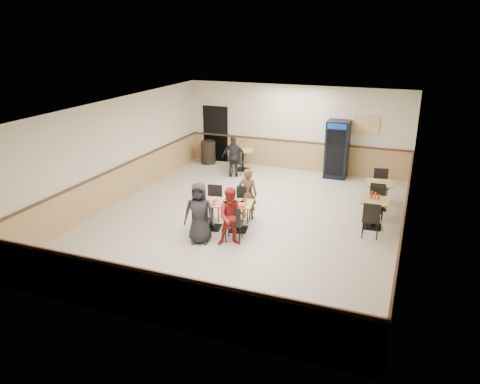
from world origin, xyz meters
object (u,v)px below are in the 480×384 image
at_px(back_table, 243,157).
at_px(diner_man_opposite, 248,194).
at_px(side_table_far, 379,191).
at_px(diner_woman_left, 199,213).
at_px(lone_diner, 234,157).
at_px(side_table_near, 374,209).
at_px(trash_bin, 208,152).
at_px(main_table, 225,211).
at_px(diner_woman_right, 232,217).
at_px(pepsi_cooler, 337,149).

bearing_deg(back_table, diner_man_opposite, -67.44).
distance_m(diner_man_opposite, side_table_far, 3.76).
xyz_separation_m(diner_woman_left, diner_man_opposite, (0.55, 1.81, -0.05)).
distance_m(lone_diner, side_table_near, 5.61).
relative_size(back_table, trash_bin, 0.93).
distance_m(main_table, lone_diner, 4.41).
bearing_deg(lone_diner, diner_woman_right, 93.31).
bearing_deg(side_table_far, pepsi_cooler, 123.12).
height_order(diner_woman_left, trash_bin, diner_woman_left).
height_order(side_table_far, back_table, side_table_far).
height_order(main_table, side_table_near, side_table_near).
distance_m(diner_woman_right, lone_diner, 5.28).
relative_size(diner_man_opposite, trash_bin, 1.63).
height_order(lone_diner, side_table_near, lone_diner).
bearing_deg(side_table_far, diner_woman_right, -129.40).
bearing_deg(lone_diner, side_table_near, 133.32).
bearing_deg(diner_man_opposite, side_table_near, -174.66).
relative_size(diner_woman_left, pepsi_cooler, 0.77).
height_order(main_table, side_table_far, side_table_far).
distance_m(side_table_near, side_table_far, 1.40).
xyz_separation_m(main_table, back_table, (-1.43, 5.01, 0.01)).
xyz_separation_m(side_table_near, trash_bin, (-6.44, 3.89, -0.08)).
bearing_deg(diner_man_opposite, side_table_far, -153.08).
height_order(diner_woman_right, lone_diner, same).
height_order(diner_woman_right, trash_bin, diner_woman_right).
relative_size(diner_woman_left, side_table_far, 1.78).
bearing_deg(diner_man_opposite, main_table, 68.27).
bearing_deg(side_table_far, back_table, 156.48).
bearing_deg(main_table, diner_woman_left, -117.90).
bearing_deg(side_table_near, pepsi_cooler, 113.02).
distance_m(diner_woman_right, side_table_far, 4.70).
xyz_separation_m(side_table_near, back_table, (-4.92, 3.54, -0.01)).
distance_m(side_table_near, trash_bin, 7.52).
bearing_deg(diner_woman_right, pepsi_cooler, 53.99).
bearing_deg(diner_woman_left, diner_man_opposite, 56.22).
xyz_separation_m(diner_woman_left, lone_diner, (-1.15, 5.07, -0.04)).
xyz_separation_m(diner_woman_left, side_table_far, (3.75, 3.78, -0.23)).
xyz_separation_m(main_table, side_table_far, (3.48, 2.87, 0.02)).
relative_size(lone_diner, side_table_far, 1.69).
height_order(main_table, diner_woman_left, diner_woman_left).
height_order(diner_man_opposite, trash_bin, diner_man_opposite).
relative_size(side_table_near, pepsi_cooler, 0.39).
height_order(diner_woman_left, lone_diner, diner_woman_left).
xyz_separation_m(diner_woman_right, pepsi_cooler, (1.33, 6.16, 0.27)).
bearing_deg(back_table, lone_diner, -90.00).
distance_m(diner_woman_left, side_table_far, 5.33).
xyz_separation_m(pepsi_cooler, trash_bin, (-4.77, -0.04, -0.55)).
xyz_separation_m(main_table, diner_man_opposite, (0.28, 0.90, 0.21)).
relative_size(main_table, diner_woman_right, 1.04).
bearing_deg(diner_woman_left, side_table_far, 28.43).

